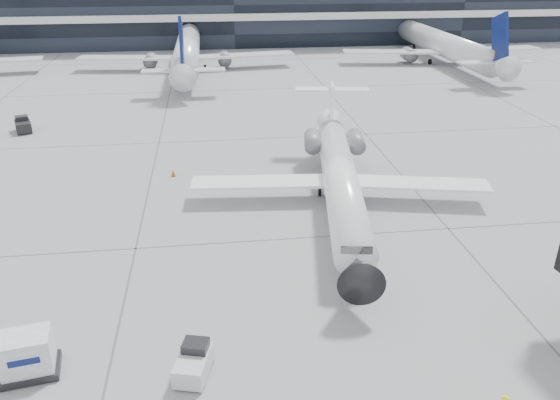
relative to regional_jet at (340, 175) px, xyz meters
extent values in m
plane|color=gray|center=(-3.83, -5.06, -2.09)|extent=(220.00, 220.00, 0.00)
cube|color=black|center=(-3.83, 76.94, 2.91)|extent=(170.00, 22.00, 10.00)
cylinder|color=white|center=(-0.12, -0.76, -0.06)|extent=(5.58, 21.24, 2.38)
cone|color=black|center=(-1.92, -12.42, -0.06)|extent=(2.73, 2.80, 2.38)
cone|color=white|center=(1.71, 11.07, 0.20)|extent=(2.66, 3.13, 2.26)
cube|color=white|center=(-5.64, 0.99, -0.68)|extent=(9.84, 3.09, 0.19)
cube|color=white|center=(5.67, -0.76, -0.68)|extent=(9.95, 4.38, 0.19)
cylinder|color=slate|center=(-0.75, 6.64, 0.29)|extent=(1.76, 3.16, 1.32)
cylinder|color=slate|center=(2.73, 6.10, 0.29)|extent=(1.76, 3.16, 1.32)
cube|color=white|center=(1.63, 10.55, 2.05)|extent=(0.59, 2.30, 3.96)
cube|color=white|center=(1.69, 10.90, 3.46)|extent=(6.48, 2.36, 0.14)
cylinder|color=black|center=(-1.40, -9.02, -1.84)|extent=(0.23, 0.51, 0.49)
cylinder|color=black|center=(-1.15, 1.18, -1.81)|extent=(0.29, 0.59, 0.56)
cylinder|color=black|center=(1.46, 0.78, -1.81)|extent=(0.29, 0.59, 0.56)
cube|color=silver|center=(-10.14, -16.46, -1.55)|extent=(1.77, 2.40, 0.88)
cube|color=black|center=(-10.01, -15.99, -0.97)|extent=(1.26, 1.12, 0.49)
cylinder|color=black|center=(-10.46, -15.57, -1.88)|extent=(0.28, 0.46, 0.43)
cylinder|color=black|center=(-9.42, -15.84, -1.88)|extent=(0.28, 0.46, 0.43)
cylinder|color=black|center=(-10.86, -17.07, -1.88)|extent=(0.28, 0.46, 0.43)
cylinder|color=black|center=(-9.82, -17.35, -1.88)|extent=(0.28, 0.46, 0.43)
cube|color=black|center=(-17.11, -15.45, -1.90)|extent=(2.64, 2.12, 0.29)
cube|color=silver|center=(-17.11, -15.45, -0.93)|extent=(2.30, 1.87, 1.66)
cone|color=#D5540B|center=(-12.07, 6.37, -1.79)|extent=(0.38, 0.38, 0.59)
cube|color=#D5540B|center=(-12.07, 6.37, -2.07)|extent=(0.50, 0.50, 0.03)
cube|color=black|center=(-27.36, 20.06, -1.50)|extent=(2.12, 2.69, 0.96)
cube|color=black|center=(-27.54, 20.56, -0.86)|extent=(1.44, 1.31, 0.54)
cylinder|color=black|center=(-28.21, 20.66, -1.85)|extent=(0.34, 0.51, 0.47)
cylinder|color=black|center=(-27.10, 21.07, -1.85)|extent=(0.34, 0.51, 0.47)
cylinder|color=black|center=(-27.62, 19.05, -1.85)|extent=(0.34, 0.51, 0.47)
cylinder|color=black|center=(-26.51, 19.46, -1.85)|extent=(0.34, 0.51, 0.47)
camera|label=1|loc=(-8.81, -34.89, 14.62)|focal=35.00mm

